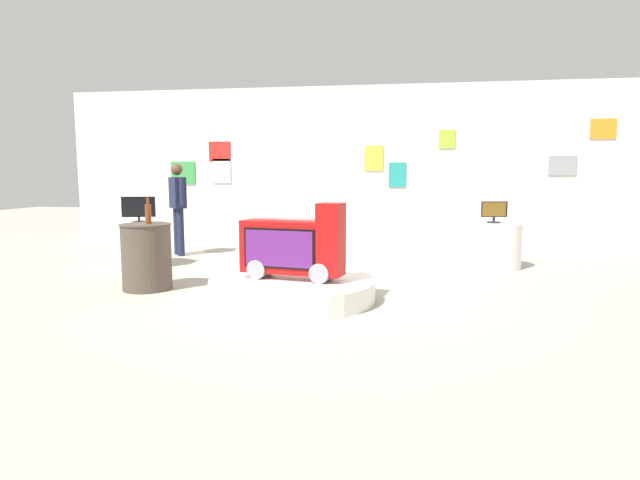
{
  "coord_description": "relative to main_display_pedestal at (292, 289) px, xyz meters",
  "views": [
    {
      "loc": [
        1.06,
        -5.96,
        1.39
      ],
      "look_at": [
        0.14,
        -0.01,
        0.64
      ],
      "focal_mm": 28.99,
      "sensor_mm": 36.0,
      "label": 1
    }
  ],
  "objects": [
    {
      "name": "tv_on_left_rear",
      "position": [
        2.59,
        2.51,
        0.74
      ],
      "size": [
        0.39,
        0.2,
        0.33
      ],
      "color": "black",
      "rests_on": "display_pedestal_left_rear"
    },
    {
      "name": "ground_plane",
      "position": [
        0.12,
        0.38,
        -0.12
      ],
      "size": [
        30.0,
        30.0,
        0.0
      ],
      "primitive_type": "plane",
      "color": "#A8A091"
    },
    {
      "name": "bottle_on_side_table",
      "position": [
        -1.83,
        0.25,
        0.82
      ],
      "size": [
        0.07,
        0.07,
        0.32
      ],
      "color": "brown",
      "rests_on": "side_table_round"
    },
    {
      "name": "display_pedestal_left_rear",
      "position": [
        2.59,
        2.52,
        0.22
      ],
      "size": [
        0.84,
        0.84,
        0.68
      ],
      "primitive_type": "cylinder",
      "color": "white",
      "rests_on": "ground"
    },
    {
      "name": "shopper_browsing_near_truck",
      "position": [
        -2.65,
        2.94,
        0.81
      ],
      "size": [
        0.4,
        0.44,
        1.6
      ],
      "color": "#1E233F",
      "rests_on": "ground"
    },
    {
      "name": "main_display_pedestal",
      "position": [
        0.0,
        0.0,
        0.0
      ],
      "size": [
        1.86,
        1.86,
        0.24
      ],
      "primitive_type": "cylinder",
      "color": "white",
      "rests_on": "ground"
    },
    {
      "name": "novelty_firetruck_tv",
      "position": [
        0.02,
        -0.01,
        0.47
      ],
      "size": [
        1.2,
        0.52,
        0.86
      ],
      "color": "gray",
      "rests_on": "main_display_pedestal"
    },
    {
      "name": "side_table_round",
      "position": [
        -1.88,
        0.27,
        0.29
      ],
      "size": [
        0.62,
        0.62,
        0.81
      ],
      "color": "#4C4238",
      "rests_on": "ground"
    },
    {
      "name": "back_wall_display",
      "position": [
        0.12,
        5.04,
        1.47
      ],
      "size": [
        12.02,
        0.13,
        3.18
      ],
      "color": "silver",
      "rests_on": "ground"
    },
    {
      "name": "display_pedestal_center_rear",
      "position": [
        -2.78,
        1.81,
        0.22
      ],
      "size": [
        0.81,
        0.81,
        0.68
      ],
      "primitive_type": "cylinder",
      "color": "white",
      "rests_on": "ground"
    },
    {
      "name": "tv_on_center_rear",
      "position": [
        -2.78,
        1.8,
        0.78
      ],
      "size": [
        0.49,
        0.18,
        0.39
      ],
      "color": "black",
      "rests_on": "display_pedestal_center_rear"
    }
  ]
}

